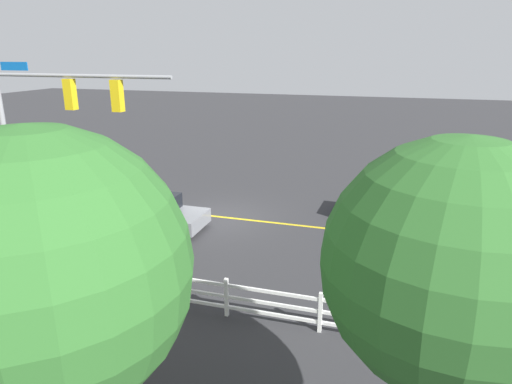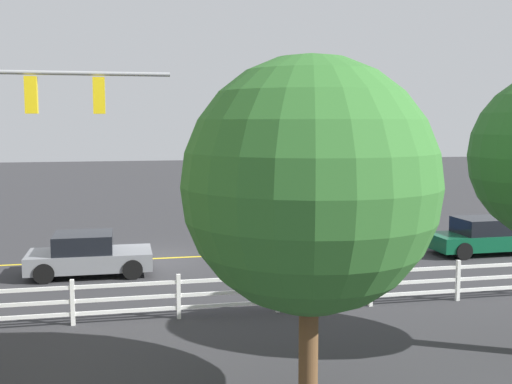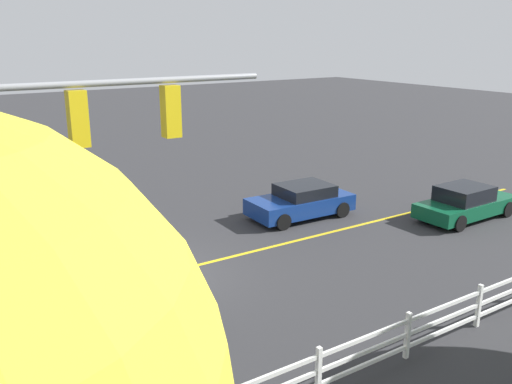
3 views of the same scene
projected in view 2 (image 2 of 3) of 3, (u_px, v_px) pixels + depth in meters
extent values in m
plane|color=#2D2D30|center=(150.00, 259.00, 23.15)|extent=(120.00, 120.00, 0.00)
cube|color=gold|center=(256.00, 254.00, 23.98)|extent=(28.00, 0.16, 0.01)
cylinder|color=gray|center=(45.00, 73.00, 17.07)|extent=(6.74, 0.12, 0.12)
cube|color=gold|center=(31.00, 95.00, 17.06)|extent=(0.32, 0.28, 1.00)
sphere|color=red|center=(31.00, 83.00, 17.17)|extent=(0.17, 0.17, 0.17)
sphere|color=orange|center=(32.00, 95.00, 17.20)|extent=(0.17, 0.17, 0.17)
sphere|color=#148C19|center=(32.00, 107.00, 17.24)|extent=(0.17, 0.17, 0.17)
cube|color=gold|center=(99.00, 96.00, 17.43)|extent=(0.32, 0.28, 1.00)
sphere|color=red|center=(99.00, 84.00, 17.54)|extent=(0.17, 0.17, 0.17)
sphere|color=orange|center=(99.00, 96.00, 17.58)|extent=(0.17, 0.17, 0.17)
sphere|color=#148C19|center=(100.00, 107.00, 17.61)|extent=(0.17, 0.17, 0.17)
cube|color=navy|center=(320.00, 228.00, 26.60)|extent=(4.30, 2.06, 0.65)
cube|color=black|center=(325.00, 215.00, 26.57)|extent=(2.13, 1.80, 0.47)
cylinder|color=black|center=(291.00, 238.00, 25.48)|extent=(0.65, 0.24, 0.64)
cylinder|color=black|center=(282.00, 231.00, 27.25)|extent=(0.65, 0.24, 0.64)
cylinder|color=black|center=(359.00, 236.00, 25.99)|extent=(0.65, 0.24, 0.64)
cylinder|color=black|center=(346.00, 229.00, 27.76)|extent=(0.65, 0.24, 0.64)
cube|color=#0C4C2D|center=(489.00, 240.00, 24.08)|extent=(4.57, 1.84, 0.56)
cube|color=black|center=(484.00, 226.00, 23.96)|extent=(2.02, 1.62, 0.60)
cylinder|color=black|center=(511.00, 239.00, 25.24)|extent=(0.64, 0.23, 0.64)
cylinder|color=black|center=(441.00, 243.00, 24.55)|extent=(0.64, 0.23, 0.64)
cylinder|color=black|center=(464.00, 251.00, 22.95)|extent=(0.64, 0.23, 0.64)
cube|color=slate|center=(90.00, 260.00, 20.69)|extent=(3.97, 1.95, 0.56)
cube|color=black|center=(83.00, 242.00, 20.59)|extent=(1.87, 1.75, 0.60)
cylinder|color=black|center=(132.00, 257.00, 21.87)|extent=(0.64, 0.22, 0.64)
cylinder|color=black|center=(133.00, 269.00, 20.11)|extent=(0.64, 0.22, 0.64)
cylinder|color=black|center=(50.00, 261.00, 21.32)|extent=(0.64, 0.22, 0.64)
cylinder|color=black|center=(44.00, 274.00, 19.55)|extent=(0.64, 0.22, 0.64)
cube|color=white|center=(458.00, 280.00, 17.68)|extent=(0.10, 0.10, 1.15)
cube|color=white|center=(371.00, 285.00, 17.14)|extent=(0.10, 0.10, 1.15)
cube|color=white|center=(278.00, 291.00, 16.60)|extent=(0.10, 0.10, 1.15)
cube|color=white|center=(179.00, 296.00, 16.06)|extent=(0.10, 0.10, 1.15)
cube|color=white|center=(73.00, 303.00, 15.52)|extent=(0.10, 0.10, 1.15)
cube|color=white|center=(278.00, 277.00, 16.56)|extent=(26.00, 0.06, 0.09)
cube|color=white|center=(278.00, 290.00, 16.60)|extent=(26.00, 0.06, 0.09)
cube|color=white|center=(278.00, 302.00, 16.63)|extent=(26.00, 0.06, 0.09)
cylinder|color=brown|center=(308.00, 342.00, 11.12)|extent=(0.35, 0.35, 2.25)
sphere|color=#2D6628|center=(310.00, 185.00, 10.81)|extent=(4.44, 4.44, 4.44)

